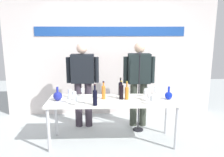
# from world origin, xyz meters

# --- Properties ---
(ground_plane) EXTENTS (10.00, 10.00, 0.00)m
(ground_plane) POSITION_xyz_m (0.00, 0.00, 0.00)
(ground_plane) COLOR #B4BCBC
(back_wall) EXTENTS (4.63, 0.11, 3.00)m
(back_wall) POSITION_xyz_m (0.00, 1.42, 1.50)
(back_wall) COLOR silver
(back_wall) RESTS_ON ground
(display_table) EXTENTS (2.15, 0.69, 0.77)m
(display_table) POSITION_xyz_m (0.00, 0.00, 0.71)
(display_table) COLOR white
(display_table) RESTS_ON ground
(decanter_blue_left) EXTENTS (0.15, 0.15, 0.23)m
(decanter_blue_left) POSITION_xyz_m (-0.90, -0.01, 0.85)
(decanter_blue_left) COLOR #202999
(decanter_blue_left) RESTS_ON display_table
(decanter_blue_right) EXTENTS (0.13, 0.13, 0.22)m
(decanter_blue_right) POSITION_xyz_m (0.94, -0.01, 0.84)
(decanter_blue_right) COLOR #0F26BF
(decanter_blue_right) RESTS_ON display_table
(presenter_left) EXTENTS (0.63, 0.22, 1.67)m
(presenter_left) POSITION_xyz_m (-0.55, 0.69, 0.97)
(presenter_left) COLOR #342C36
(presenter_left) RESTS_ON ground
(presenter_right) EXTENTS (0.62, 0.22, 1.68)m
(presenter_right) POSITION_xyz_m (0.55, 0.69, 0.97)
(presenter_right) COLOR #343A30
(presenter_right) RESTS_ON ground
(wine_bottle_0) EXTENTS (0.07, 0.07, 0.33)m
(wine_bottle_0) POSITION_xyz_m (-0.28, -0.28, 0.91)
(wine_bottle_0) COLOR black
(wine_bottle_0) RESTS_ON display_table
(wine_bottle_1) EXTENTS (0.07, 0.07, 0.32)m
(wine_bottle_1) POSITION_xyz_m (0.16, 0.27, 0.90)
(wine_bottle_1) COLOR black
(wine_bottle_1) RESTS_ON display_table
(wine_bottle_2) EXTENTS (0.06, 0.06, 0.31)m
(wine_bottle_2) POSITION_xyz_m (0.24, 0.01, 0.89)
(wine_bottle_2) COLOR orange
(wine_bottle_2) RESTS_ON display_table
(wine_bottle_3) EXTENTS (0.06, 0.06, 0.30)m
(wine_bottle_3) POSITION_xyz_m (-0.15, 0.04, 0.90)
(wine_bottle_3) COLOR orange
(wine_bottle_3) RESTS_ON display_table
(wine_bottle_4) EXTENTS (0.07, 0.07, 0.32)m
(wine_bottle_4) POSITION_xyz_m (0.15, 0.02, 0.91)
(wine_bottle_4) COLOR black
(wine_bottle_4) RESTS_ON display_table
(wine_glass_left_0) EXTENTS (0.06, 0.06, 0.15)m
(wine_glass_left_0) POSITION_xyz_m (-0.73, 0.16, 0.87)
(wine_glass_left_0) COLOR white
(wine_glass_left_0) RESTS_ON display_table
(wine_glass_left_1) EXTENTS (0.07, 0.07, 0.16)m
(wine_glass_left_1) POSITION_xyz_m (-0.55, -0.29, 0.88)
(wine_glass_left_1) COLOR white
(wine_glass_left_1) RESTS_ON display_table
(wine_glass_left_2) EXTENTS (0.06, 0.06, 0.14)m
(wine_glass_left_2) POSITION_xyz_m (-0.51, 0.23, 0.87)
(wine_glass_left_2) COLOR white
(wine_glass_left_2) RESTS_ON display_table
(wine_glass_left_3) EXTENTS (0.06, 0.06, 0.15)m
(wine_glass_left_3) POSITION_xyz_m (-0.68, -0.16, 0.87)
(wine_glass_left_3) COLOR white
(wine_glass_left_3) RESTS_ON display_table
(wine_glass_left_4) EXTENTS (0.07, 0.07, 0.15)m
(wine_glass_left_4) POSITION_xyz_m (-0.63, -0.02, 0.87)
(wine_glass_left_4) COLOR white
(wine_glass_left_4) RESTS_ON display_table
(wine_glass_left_5) EXTENTS (0.06, 0.06, 0.13)m
(wine_glass_left_5) POSITION_xyz_m (-0.47, -0.18, 0.86)
(wine_glass_left_5) COLOR white
(wine_glass_left_5) RESTS_ON display_table
(wine_glass_right_0) EXTENTS (0.06, 0.06, 0.17)m
(wine_glass_right_0) POSITION_xyz_m (0.55, -0.03, 0.89)
(wine_glass_right_0) COLOR white
(wine_glass_right_0) RESTS_ON display_table
(wine_glass_right_1) EXTENTS (0.07, 0.07, 0.15)m
(wine_glass_right_1) POSITION_xyz_m (0.61, -0.29, 0.87)
(wine_glass_right_1) COLOR white
(wine_glass_right_1) RESTS_ON display_table
(wine_glass_right_2) EXTENTS (0.07, 0.07, 0.14)m
(wine_glass_right_2) POSITION_xyz_m (0.60, 0.14, 0.87)
(wine_glass_right_2) COLOR white
(wine_glass_right_2) RESTS_ON display_table
(wine_glass_right_3) EXTENTS (0.06, 0.06, 0.15)m
(wine_glass_right_3) POSITION_xyz_m (0.79, 0.26, 0.87)
(wine_glass_right_3) COLOR white
(wine_glass_right_3) RESTS_ON display_table
(wine_glass_right_4) EXTENTS (0.06, 0.06, 0.13)m
(wine_glass_right_4) POSITION_xyz_m (0.59, -0.12, 0.86)
(wine_glass_right_4) COLOR white
(wine_glass_right_4) RESTS_ON display_table
(wine_glass_right_5) EXTENTS (0.06, 0.06, 0.15)m
(wine_glass_right_5) POSITION_xyz_m (0.66, 0.27, 0.88)
(wine_glass_right_5) COLOR white
(wine_glass_right_5) RESTS_ON display_table
(microphone_stand) EXTENTS (0.20, 0.20, 1.52)m
(microphone_stand) POSITION_xyz_m (0.52, 0.45, 0.51)
(microphone_stand) COLOR black
(microphone_stand) RESTS_ON ground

